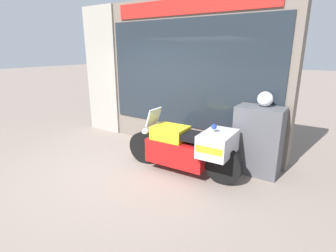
% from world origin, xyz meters
% --- Properties ---
extents(ground_plane, '(60.00, 60.00, 0.00)m').
position_xyz_m(ground_plane, '(0.00, 0.00, 0.00)').
color(ground_plane, gray).
extents(shop_building, '(5.39, 0.55, 3.31)m').
position_xyz_m(shop_building, '(-0.44, 2.00, 1.66)').
color(shop_building, '#6B6056').
rests_on(shop_building, ground).
extents(window_display, '(3.86, 0.30, 1.98)m').
position_xyz_m(window_display, '(0.46, 2.03, 0.47)').
color(window_display, slate).
rests_on(window_display, ground).
extents(paramedic_motorcycle, '(2.34, 0.81, 1.16)m').
position_xyz_m(paramedic_motorcycle, '(1.19, 0.70, 0.53)').
color(paramedic_motorcycle, black).
rests_on(paramedic_motorcycle, ground).
extents(utility_cabinet, '(0.82, 0.52, 1.26)m').
position_xyz_m(utility_cabinet, '(2.22, 1.48, 0.63)').
color(utility_cabinet, '#4C4C51').
rests_on(utility_cabinet, ground).
extents(white_helmet, '(0.27, 0.27, 0.27)m').
position_xyz_m(white_helmet, '(2.26, 1.54, 1.39)').
color(white_helmet, white).
rests_on(white_helmet, utility_cabinet).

